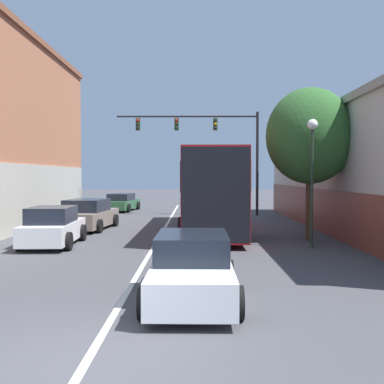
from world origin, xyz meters
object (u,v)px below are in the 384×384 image
object	(u,v)px
hatchback_foreground	(192,269)
street_lamp	(312,163)
street_tree_near	(310,136)
parked_car_left_mid	(122,203)
parked_car_left_far	(88,215)
parked_car_left_near	(53,227)
traffic_signal_gantry	(211,138)
bus	(210,187)

from	to	relation	value
hatchback_foreground	street_lamp	distance (m)	8.54
street_tree_near	hatchback_foreground	bearing A→B (deg)	-118.00
hatchback_foreground	parked_car_left_mid	world-z (taller)	hatchback_foreground
hatchback_foreground	parked_car_left_far	distance (m)	13.60
parked_car_left_far	parked_car_left_near	bearing A→B (deg)	-175.85
parked_car_left_mid	traffic_signal_gantry	bearing A→B (deg)	-113.03
hatchback_foreground	parked_car_left_mid	size ratio (longest dim) A/B	0.87
hatchback_foreground	traffic_signal_gantry	xyz separation A→B (m)	(1.08, 20.39, 4.50)
parked_car_left_mid	parked_car_left_near	bearing A→B (deg)	-172.84
parked_car_left_mid	street_lamp	xyz separation A→B (m)	(9.79, -17.18, 2.49)
bus	hatchback_foreground	world-z (taller)	bus
traffic_signal_gantry	street_lamp	bearing A→B (deg)	-76.39
parked_car_left_far	street_lamp	distance (m)	11.35
parked_car_left_far	traffic_signal_gantry	distance (m)	11.00
hatchback_foreground	parked_car_left_far	size ratio (longest dim) A/B	0.88
hatchback_foreground	street_lamp	bearing A→B (deg)	-31.47
street_lamp	traffic_signal_gantry	bearing A→B (deg)	103.61
street_tree_near	parked_car_left_near	bearing A→B (deg)	-171.45
parked_car_left_near	parked_car_left_far	size ratio (longest dim) A/B	0.87
bus	parked_car_left_mid	size ratio (longest dim) A/B	2.58
traffic_signal_gantry	street_lamp	world-z (taller)	traffic_signal_gantry
bus	street_tree_near	xyz separation A→B (m)	(3.96, -3.23, 2.17)
bus	street_tree_near	bearing A→B (deg)	-129.19
bus	parked_car_left_far	bearing A→B (deg)	86.19
bus	street_tree_near	distance (m)	5.56
bus	street_tree_near	world-z (taller)	street_tree_near
bus	traffic_signal_gantry	xyz separation A→B (m)	(0.30, 8.23, 3.07)
parked_car_left_far	street_lamp	xyz separation A→B (m)	(9.57, -5.62, 2.41)
bus	street_lamp	bearing A→B (deg)	-145.69
bus	parked_car_left_far	world-z (taller)	bus
parked_car_left_near	parked_car_left_mid	distance (m)	16.72
street_tree_near	parked_car_left_far	bearing A→B (deg)	159.97
parked_car_left_near	street_tree_near	size ratio (longest dim) A/B	0.65
parked_car_left_mid	traffic_signal_gantry	distance (m)	8.79
hatchback_foreground	parked_car_left_mid	xyz separation A→B (m)	(-5.46, 24.12, -0.03)
street_lamp	parked_car_left_mid	bearing A→B (deg)	119.68
parked_car_left_far	bus	bearing A→B (deg)	-88.58
street_tree_near	parked_car_left_mid	bearing A→B (deg)	123.86
parked_car_left_far	traffic_signal_gantry	size ratio (longest dim) A/B	0.49
hatchback_foreground	parked_car_left_far	world-z (taller)	parked_car_left_far
hatchback_foreground	street_tree_near	distance (m)	10.72
traffic_signal_gantry	parked_car_left_near	bearing A→B (deg)	-116.29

